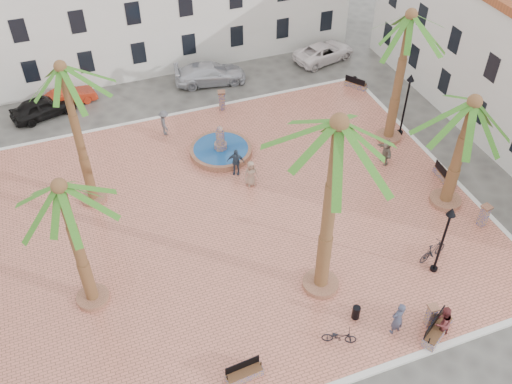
% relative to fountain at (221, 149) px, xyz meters
% --- Properties ---
extents(ground, '(120.00, 120.00, 0.00)m').
position_rel_fountain_xyz_m(ground, '(-0.81, -5.75, -0.42)').
color(ground, '#56544F').
rests_on(ground, ground).
extents(plaza, '(26.00, 22.00, 0.15)m').
position_rel_fountain_xyz_m(plaza, '(-0.81, -5.75, -0.35)').
color(plaza, '#D0765E').
rests_on(plaza, ground).
extents(kerb_n, '(26.30, 0.30, 0.16)m').
position_rel_fountain_xyz_m(kerb_n, '(-0.81, 5.25, -0.34)').
color(kerb_n, silver).
rests_on(kerb_n, ground).
extents(kerb_e, '(0.30, 22.30, 0.16)m').
position_rel_fountain_xyz_m(kerb_e, '(12.19, -5.75, -0.34)').
color(kerb_e, silver).
rests_on(kerb_e, ground).
extents(fountain, '(3.89, 3.89, 2.01)m').
position_rel_fountain_xyz_m(fountain, '(0.00, 0.00, 0.00)').
color(fountain, '#A1664B').
rests_on(fountain, plaza).
extents(palm_nw, '(4.66, 4.66, 8.79)m').
position_rel_fountain_xyz_m(palm_nw, '(-8.11, -1.56, 7.35)').
color(palm_nw, '#A1664B').
rests_on(palm_nw, plaza).
extents(palm_sw, '(5.02, 5.02, 7.49)m').
position_rel_fountain_xyz_m(palm_sw, '(-9.21, -8.69, 6.05)').
color(palm_sw, '#A1664B').
rests_on(palm_sw, plaza).
extents(palm_s, '(5.72, 5.72, 10.00)m').
position_rel_fountain_xyz_m(palm_s, '(1.30, -11.75, 8.33)').
color(palm_s, '#A1664B').
rests_on(palm_s, plaza).
extents(palm_e, '(5.72, 5.72, 7.06)m').
position_rel_fountain_xyz_m(palm_e, '(10.51, -8.77, 5.51)').
color(palm_e, '#A1664B').
rests_on(palm_e, plaza).
extents(palm_ne, '(5.24, 5.24, 8.74)m').
position_rel_fountain_xyz_m(palm_ne, '(10.62, -2.29, 7.21)').
color(palm_ne, '#A1664B').
rests_on(palm_ne, plaza).
extents(bench_s, '(1.67, 0.62, 0.87)m').
position_rel_fountain_xyz_m(bench_s, '(-3.84, -15.09, -0.03)').
color(bench_s, '#7B605E').
rests_on(bench_s, plaza).
extents(bench_se, '(1.99, 1.50, 1.03)m').
position_rel_fountain_xyz_m(bench_se, '(4.97, -16.13, 0.02)').
color(bench_se, '#7B605E').
rests_on(bench_se, plaza).
extents(bench_e, '(0.69, 1.81, 0.93)m').
position_rel_fountain_xyz_m(bench_e, '(11.57, -7.09, -0.01)').
color(bench_e, '#7B605E').
rests_on(bench_e, plaza).
extents(bench_ne, '(1.36, 1.65, 0.87)m').
position_rel_fountain_xyz_m(bench_ne, '(11.57, 3.99, -0.03)').
color(bench_ne, '#7B605E').
rests_on(bench_ne, plaza).
extents(lamppost_s, '(0.46, 0.46, 4.23)m').
position_rel_fountain_xyz_m(lamppost_s, '(7.05, -12.84, 2.60)').
color(lamppost_s, black).
rests_on(lamppost_s, plaza).
extents(lamppost_e, '(0.47, 0.47, 4.37)m').
position_rel_fountain_xyz_m(lamppost_e, '(11.59, -2.11, 2.69)').
color(lamppost_e, black).
rests_on(lamppost_e, plaza).
extents(bollard_se, '(0.49, 0.49, 1.25)m').
position_rel_fountain_xyz_m(bollard_se, '(4.99, -15.50, 0.37)').
color(bollard_se, '#7B605E').
rests_on(bollard_se, plaza).
extents(bollard_n, '(0.62, 0.62, 1.42)m').
position_rel_fountain_xyz_m(bollard_n, '(1.59, 4.65, 0.46)').
color(bollard_n, '#7B605E').
rests_on(bollard_n, plaza).
extents(bollard_e, '(0.57, 0.57, 1.37)m').
position_rel_fountain_xyz_m(bollard_e, '(11.27, -11.01, 0.44)').
color(bollard_e, '#7B605E').
rests_on(bollard_e, plaza).
extents(litter_bin, '(0.37, 0.37, 0.72)m').
position_rel_fountain_xyz_m(litter_bin, '(2.01, -14.02, 0.09)').
color(litter_bin, black).
rests_on(litter_bin, plaza).
extents(cyclist_a, '(0.78, 0.59, 1.94)m').
position_rel_fountain_xyz_m(cyclist_a, '(3.31, -15.33, 0.70)').
color(cyclist_a, '#3A3E53').
rests_on(cyclist_a, plaza).
extents(bicycle_a, '(1.63, 1.15, 0.82)m').
position_rel_fountain_xyz_m(bicycle_a, '(0.68, -14.93, 0.13)').
color(bicycle_a, black).
rests_on(bicycle_a, plaza).
extents(cyclist_b, '(1.00, 0.84, 1.82)m').
position_rel_fountain_xyz_m(cyclist_b, '(5.09, -16.15, 0.64)').
color(cyclist_b, maroon).
rests_on(cyclist_b, plaza).
extents(bicycle_b, '(1.88, 0.93, 1.09)m').
position_rel_fountain_xyz_m(bicycle_b, '(7.36, -12.13, 0.27)').
color(bicycle_b, black).
rests_on(bicycle_b, plaza).
extents(pedestrian_fountain_a, '(0.82, 0.54, 1.66)m').
position_rel_fountain_xyz_m(pedestrian_fountain_a, '(0.72, -3.49, 0.56)').
color(pedestrian_fountain_a, '#987964').
rests_on(pedestrian_fountain_a, plaza).
extents(pedestrian_fountain_b, '(1.11, 0.84, 1.75)m').
position_rel_fountain_xyz_m(pedestrian_fountain_b, '(0.24, -2.21, 0.60)').
color(pedestrian_fountain_b, '#2B3B4E').
rests_on(pedestrian_fountain_b, plaza).
extents(pedestrian_north, '(0.67, 1.15, 1.76)m').
position_rel_fountain_xyz_m(pedestrian_north, '(-2.75, 3.21, 0.61)').
color(pedestrian_north, '#4B4B50').
rests_on(pedestrian_north, plaza).
extents(pedestrian_east, '(0.58, 1.58, 1.68)m').
position_rel_fountain_xyz_m(pedestrian_east, '(9.07, -4.43, 0.57)').
color(pedestrian_east, '#6E6456').
rests_on(pedestrian_east, plaza).
extents(car_black, '(4.61, 2.85, 1.46)m').
position_rel_fountain_xyz_m(car_black, '(-9.95, 8.34, 0.31)').
color(car_black, black).
rests_on(car_black, ground).
extents(car_red, '(3.89, 2.00, 1.22)m').
position_rel_fountain_xyz_m(car_red, '(-8.15, 9.20, 0.19)').
color(car_red, '#B12B13').
rests_on(car_red, ground).
extents(car_silver, '(5.47, 2.90, 1.51)m').
position_rel_fountain_xyz_m(car_silver, '(1.96, 8.57, 0.33)').
color(car_silver, silver).
rests_on(car_silver, ground).
extents(car_white, '(5.38, 3.43, 1.38)m').
position_rel_fountain_xyz_m(car_white, '(11.27, 8.72, 0.27)').
color(car_white, white).
rests_on(car_white, ground).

